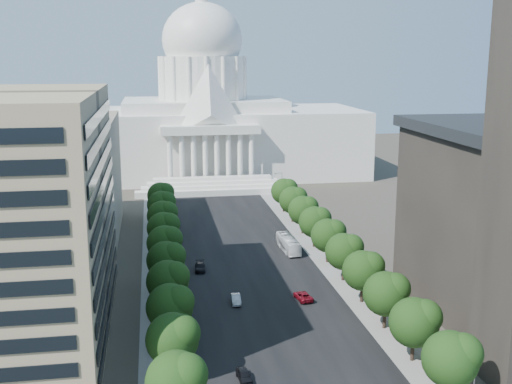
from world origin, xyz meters
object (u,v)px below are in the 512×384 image
car_silver (236,299)px  city_bus (288,244)px  car_dark_b (200,267)px  car_red (303,296)px  car_dark_a (244,375)px

car_silver → city_bus: (16.55, 30.58, 0.96)m
car_silver → car_dark_b: (-5.16, 19.69, -0.00)m
car_red → car_dark_b: 26.93m
car_dark_b → car_dark_a: bearing=-83.2°
car_dark_b → car_silver: bearing=-71.5°
car_red → city_bus: (3.77, 30.98, 1.00)m
car_dark_b → city_bus: bearing=30.5°
car_dark_a → car_red: size_ratio=0.82×
car_dark_a → car_dark_b: 48.70m
car_red → car_dark_b: bearing=-56.1°
car_silver → city_bus: bearing=63.7°
car_dark_b → city_bus: 24.30m
city_bus → car_dark_b: bearing=-156.3°
car_dark_a → city_bus: 62.55m
city_bus → car_silver: bearing=-121.4°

